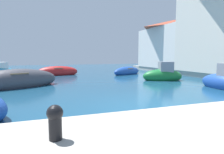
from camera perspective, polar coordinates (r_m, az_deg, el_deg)
name	(u,v)px	position (r m, az deg, el deg)	size (l,w,h in m)	color
ground	(144,106)	(8.12, 9.26, -8.38)	(80.00, 80.00, 0.00)	navy
moored_boat_1	(16,81)	(14.03, -26.10, -1.01)	(5.66, 3.92, 1.55)	#3F3F47
moored_boat_2	(163,75)	(16.93, 14.62, 0.58)	(3.54, 2.23, 1.83)	#197233
moored_boat_3	(58,72)	(21.52, -15.57, 1.45)	(4.41, 1.85, 1.26)	#B21E1E
moored_boat_7	(127,72)	(21.79, 4.41, 1.60)	(4.16, 2.94, 1.11)	#1E479E
waterfront_building_annex	(174,43)	(28.11, 17.62, 9.33)	(6.55, 9.35, 6.35)	white
mooring_bollard	(55,120)	(3.77, -16.27, -12.00)	(0.30, 0.30, 0.65)	black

